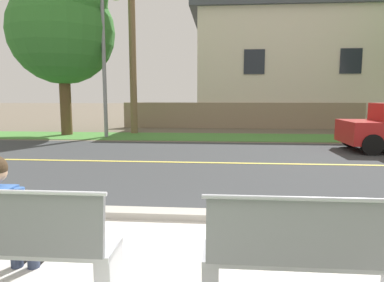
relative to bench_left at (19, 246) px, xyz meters
The scene contains 12 objects.
ground_plane 7.78m from the bench_left, 80.76° to the left, with size 140.00×140.00×0.00m, color #665B4C.
curb_edge 2.41m from the bench_left, 58.28° to the left, with size 44.00×0.30×0.11m, color #ADA89E.
street_asphalt 6.31m from the bench_left, 78.56° to the left, with size 52.00×8.00×0.01m, color #383A3D.
road_centre_line 6.31m from the bench_left, 78.56° to the left, with size 48.00×0.14×0.01m, color #E0CC4C.
far_verge_grass 12.00m from the bench_left, 84.02° to the left, with size 48.00×2.80×0.02m, color #478438.
bench_left is the anchor object (origin of this frame).
bench_right 2.50m from the bench_left, ahead, with size 1.73×0.48×1.01m.
seated_person_blue 0.36m from the bench_left, 143.24° to the left, with size 0.52×0.68×1.25m.
streetlamp 12.58m from the bench_left, 104.84° to the left, with size 0.24×2.10×6.53m.
shade_tree_far_left 13.90m from the bench_left, 112.58° to the left, with size 4.57×4.57×7.54m.
garden_wall 16.36m from the bench_left, 79.69° to the left, with size 13.00×0.36×1.40m, color gray.
house_across_street 20.47m from the bench_left, 72.53° to the left, with size 12.00×6.91×7.10m.
Camera 1 is at (0.52, -2.40, 1.77)m, focal length 31.88 mm.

